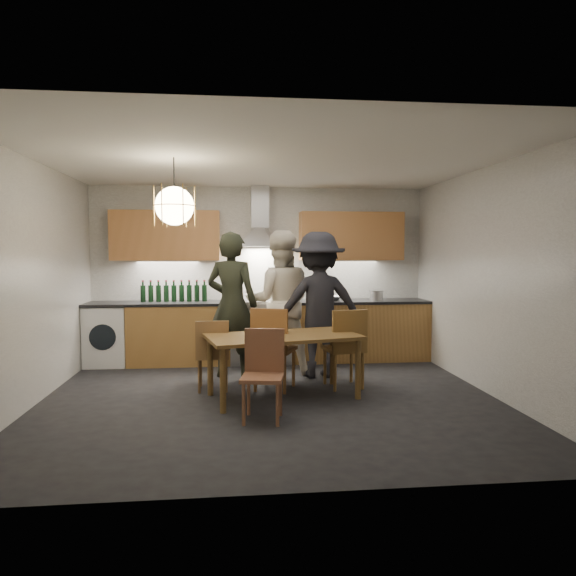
{
  "coord_description": "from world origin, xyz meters",
  "views": [
    {
      "loc": [
        -0.39,
        -5.57,
        1.62
      ],
      "look_at": [
        0.24,
        0.4,
        1.2
      ],
      "focal_mm": 32.0,
      "sensor_mm": 36.0,
      "label": 1
    }
  ],
  "objects": [
    {
      "name": "chair_back_right",
      "position": [
        0.93,
        0.33,
        0.54
      ],
      "size": [
        0.49,
        0.49,
        0.95
      ],
      "rotation": [
        0.0,
        0.0,
        3.31
      ],
      "color": "brown",
      "rests_on": "ground"
    },
    {
      "name": "mixing_bowl",
      "position": [
        1.07,
        1.94,
        0.94
      ],
      "size": [
        0.35,
        0.35,
        0.07
      ],
      "primitive_type": "imported",
      "rotation": [
        0.0,
        0.0,
        -0.23
      ],
      "color": "silver",
      "rests_on": "counter_run"
    },
    {
      "name": "dining_table",
      "position": [
        0.15,
        0.05,
        0.62
      ],
      "size": [
        1.81,
        1.19,
        0.7
      ],
      "rotation": [
        0.0,
        0.0,
        0.23
      ],
      "color": "brown",
      "rests_on": "ground"
    },
    {
      "name": "chair_back_left",
      "position": [
        -0.64,
        0.38,
        0.48
      ],
      "size": [
        0.38,
        0.38,
        0.84
      ],
      "rotation": [
        0.0,
        0.0,
        3.16
      ],
      "color": "brown",
      "rests_on": "ground"
    },
    {
      "name": "pendant_lamp",
      "position": [
        -1.0,
        -0.1,
        2.1
      ],
      "size": [
        0.43,
        0.43,
        0.7
      ],
      "color": "black",
      "rests_on": "ground"
    },
    {
      "name": "counter_run",
      "position": [
        0.02,
        1.95,
        0.45
      ],
      "size": [
        5.0,
        0.62,
        0.9
      ],
      "color": "#BD8949",
      "rests_on": "ground"
    },
    {
      "name": "wall_fixtures",
      "position": [
        0.0,
        2.07,
        1.87
      ],
      "size": [
        4.3,
        0.54,
        1.1
      ],
      "color": "tan",
      "rests_on": "ground"
    },
    {
      "name": "person_mid",
      "position": [
        0.21,
        1.23,
        0.95
      ],
      "size": [
        0.95,
        0.75,
        1.91
      ],
      "primitive_type": "imported",
      "rotation": [
        0.0,
        0.0,
        3.11
      ],
      "color": "beige",
      "rests_on": "ground"
    },
    {
      "name": "ground",
      "position": [
        0.0,
        0.0,
        0.0
      ],
      "size": [
        5.0,
        5.0,
        0.0
      ],
      "primitive_type": "plane",
      "color": "black",
      "rests_on": "ground"
    },
    {
      "name": "range_stove",
      "position": [
        0.0,
        1.94,
        0.44
      ],
      "size": [
        0.9,
        0.6,
        0.92
      ],
      "color": "silver",
      "rests_on": "ground"
    },
    {
      "name": "person_right",
      "position": [
        0.7,
        0.98,
        0.94
      ],
      "size": [
        1.26,
        0.78,
        1.88
      ],
      "primitive_type": "imported",
      "rotation": [
        0.0,
        0.0,
        3.21
      ],
      "color": "black",
      "rests_on": "ground"
    },
    {
      "name": "chair_back_mid",
      "position": [
        0.05,
        0.32,
        0.56
      ],
      "size": [
        0.58,
        0.58,
        0.98
      ],
      "rotation": [
        0.0,
        0.0,
        2.74
      ],
      "color": "brown",
      "rests_on": "ground"
    },
    {
      "name": "person_left",
      "position": [
        -0.42,
        1.06,
        0.94
      ],
      "size": [
        0.81,
        0.68,
        1.88
      ],
      "primitive_type": "imported",
      "rotation": [
        0.0,
        0.0,
        2.74
      ],
      "color": "black",
      "rests_on": "ground"
    },
    {
      "name": "stock_pot",
      "position": [
        1.73,
        1.91,
        0.97
      ],
      "size": [
        0.24,
        0.24,
        0.14
      ],
      "primitive_type": "cylinder",
      "rotation": [
        0.0,
        0.0,
        0.23
      ],
      "color": "#B6B5B9",
      "rests_on": "counter_run"
    },
    {
      "name": "chair_front",
      "position": [
        -0.11,
        -0.65,
        0.5
      ],
      "size": [
        0.45,
        0.45,
        0.87
      ],
      "rotation": [
        0.0,
        0.0,
        -0.18
      ],
      "color": "brown",
      "rests_on": "ground"
    },
    {
      "name": "room_shell",
      "position": [
        0.0,
        0.0,
        1.71
      ],
      "size": [
        5.02,
        4.52,
        2.61
      ],
      "color": "silver",
      "rests_on": "ground"
    },
    {
      "name": "wine_bottles",
      "position": [
        -1.26,
        2.02,
        1.06
      ],
      "size": [
        0.96,
        0.07,
        0.31
      ],
      "color": "black",
      "rests_on": "counter_run"
    }
  ]
}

